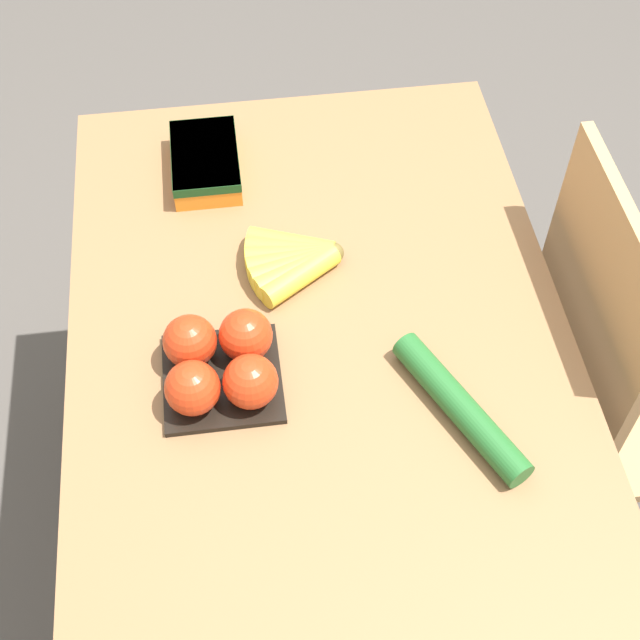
# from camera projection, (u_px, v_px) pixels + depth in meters

# --- Properties ---
(ground_plane) EXTENTS (12.00, 12.00, 0.00)m
(ground_plane) POSITION_uv_depth(u_px,v_px,m) (320.00, 534.00, 1.96)
(ground_plane) COLOR #4C4742
(dining_table) EXTENTS (1.12, 0.77, 0.75)m
(dining_table) POSITION_uv_depth(u_px,v_px,m) (320.00, 376.00, 1.46)
(dining_table) COLOR olive
(dining_table) RESTS_ON ground_plane
(chair) EXTENTS (0.42, 0.41, 0.95)m
(chair) POSITION_uv_depth(u_px,v_px,m) (624.00, 381.00, 1.62)
(chair) COLOR tan
(chair) RESTS_ON ground_plane
(banana_bunch) EXTENTS (0.16, 0.16, 0.04)m
(banana_bunch) POSITION_uv_depth(u_px,v_px,m) (294.00, 260.00, 1.43)
(banana_bunch) COLOR brown
(banana_bunch) RESTS_ON dining_table
(tomato_pack) EXTENTS (0.17, 0.17, 0.09)m
(tomato_pack) POSITION_uv_depth(u_px,v_px,m) (220.00, 363.00, 1.28)
(tomato_pack) COLOR black
(tomato_pack) RESTS_ON dining_table
(carrot_bag) EXTENTS (0.18, 0.12, 0.05)m
(carrot_bag) POSITION_uv_depth(u_px,v_px,m) (205.00, 161.00, 1.55)
(carrot_bag) COLOR orange
(carrot_bag) RESTS_ON dining_table
(cucumber_near) EXTENTS (0.26, 0.15, 0.04)m
(cucumber_near) POSITION_uv_depth(u_px,v_px,m) (460.00, 407.00, 1.26)
(cucumber_near) COLOR #236028
(cucumber_near) RESTS_ON dining_table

